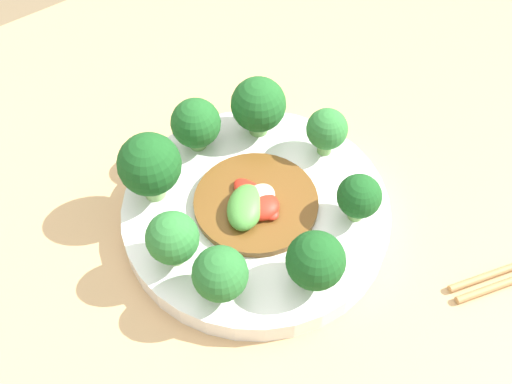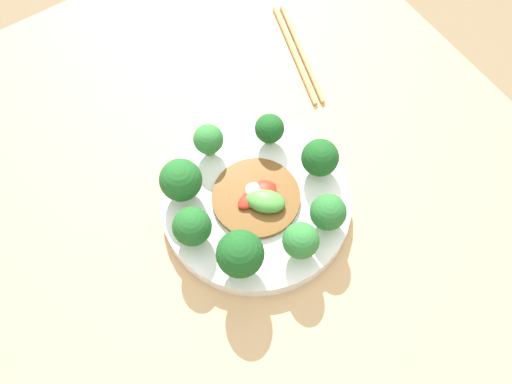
# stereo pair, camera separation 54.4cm
# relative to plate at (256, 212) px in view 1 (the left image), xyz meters

# --- Properties ---
(table) EXTENTS (1.05, 0.86, 0.73)m
(table) POSITION_rel_plate_xyz_m (-0.03, 0.01, -0.38)
(table) COLOR tan
(table) RESTS_ON ground_plane
(plate) EXTENTS (0.26, 0.26, 0.02)m
(plate) POSITION_rel_plate_xyz_m (0.00, 0.00, 0.00)
(plate) COLOR white
(plate) RESTS_ON table
(broccoli_west) EXTENTS (0.05, 0.05, 0.06)m
(broccoli_west) POSITION_rel_plate_xyz_m (-0.09, -0.00, 0.04)
(broccoli_west) COLOR #89B76B
(broccoli_west) RESTS_ON plate
(broccoli_southeast) EXTENTS (0.04, 0.04, 0.05)m
(broccoli_southeast) POSITION_rel_plate_xyz_m (0.07, -0.07, 0.04)
(broccoli_southeast) COLOR #7AAD5B
(broccoli_southeast) RESTS_ON plate
(broccoli_northwest) EXTENTS (0.06, 0.06, 0.07)m
(broccoli_northwest) POSITION_rel_plate_xyz_m (-0.07, 0.07, 0.05)
(broccoli_northwest) COLOR #89B76B
(broccoli_northwest) RESTS_ON plate
(broccoli_north) EXTENTS (0.05, 0.05, 0.06)m
(broccoli_north) POSITION_rel_plate_xyz_m (-0.00, 0.10, 0.04)
(broccoli_north) COLOR #70A356
(broccoli_north) RESTS_ON plate
(broccoli_east) EXTENTS (0.04, 0.04, 0.05)m
(broccoli_east) POSITION_rel_plate_xyz_m (0.10, 0.01, 0.04)
(broccoli_east) COLOR #70A356
(broccoli_east) RESTS_ON plate
(broccoli_southwest) EXTENTS (0.05, 0.05, 0.05)m
(broccoli_southwest) POSITION_rel_plate_xyz_m (-0.08, -0.06, 0.04)
(broccoli_southwest) COLOR #89B76B
(broccoli_southwest) RESTS_ON plate
(broccoli_northeast) EXTENTS (0.06, 0.06, 0.07)m
(broccoli_northeast) POSITION_rel_plate_xyz_m (0.06, 0.08, 0.05)
(broccoli_northeast) COLOR #70A356
(broccoli_northeast) RESTS_ON plate
(broccoli_south) EXTENTS (0.05, 0.05, 0.06)m
(broccoli_south) POSITION_rel_plate_xyz_m (-0.01, -0.10, 0.04)
(broccoli_south) COLOR #89B76B
(broccoli_south) RESTS_ON plate
(stirfry_center) EXTENTS (0.12, 0.12, 0.03)m
(stirfry_center) POSITION_rel_plate_xyz_m (-0.00, -0.00, 0.02)
(stirfry_center) COLOR brown
(stirfry_center) RESTS_ON plate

